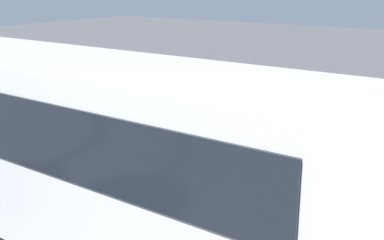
% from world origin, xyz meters
% --- Properties ---
extents(ground_plane, '(80.00, 80.00, 0.00)m').
position_xyz_m(ground_plane, '(0.00, 0.00, 0.00)').
color(ground_plane, '#4C4C51').
extents(tour_bus, '(10.47, 2.83, 3.25)m').
position_xyz_m(tour_bus, '(0.76, 4.47, 1.65)').
color(tour_bus, silver).
rests_on(tour_bus, ground_plane).
extents(spectator_far_left, '(0.57, 0.39, 1.78)m').
position_xyz_m(spectator_far_left, '(-0.17, 1.74, 1.07)').
color(spectator_far_left, black).
rests_on(spectator_far_left, ground_plane).
extents(spectator_left, '(0.57, 0.40, 1.76)m').
position_xyz_m(spectator_left, '(1.28, 1.93, 1.05)').
color(spectator_left, black).
rests_on(spectator_left, ground_plane).
extents(spectator_centre, '(0.58, 0.37, 1.72)m').
position_xyz_m(spectator_centre, '(2.55, 1.73, 1.02)').
color(spectator_centre, '#473823').
rests_on(spectator_centre, ground_plane).
extents(parked_motorcycle_silver, '(2.05, 0.58, 0.99)m').
position_xyz_m(parked_motorcycle_silver, '(3.55, 2.46, 0.48)').
color(parked_motorcycle_silver, black).
rests_on(parked_motorcycle_silver, ground_plane).
extents(stunt_motorcycle, '(1.81, 1.11, 1.80)m').
position_xyz_m(stunt_motorcycle, '(3.16, -2.49, 1.03)').
color(stunt_motorcycle, black).
rests_on(stunt_motorcycle, ground_plane).
extents(traffic_cone, '(0.34, 0.34, 0.63)m').
position_xyz_m(traffic_cone, '(1.57, -2.54, 0.30)').
color(traffic_cone, orange).
rests_on(traffic_cone, ground_plane).
extents(bay_line_c, '(0.21, 3.74, 0.01)m').
position_xyz_m(bay_line_c, '(-0.92, -0.67, 0.00)').
color(bay_line_c, white).
rests_on(bay_line_c, ground_plane).
extents(bay_line_d, '(0.23, 4.58, 0.01)m').
position_xyz_m(bay_line_d, '(1.67, -0.67, 0.00)').
color(bay_line_d, white).
rests_on(bay_line_d, ground_plane).
extents(bay_line_e, '(0.23, 4.39, 0.01)m').
position_xyz_m(bay_line_e, '(4.26, -0.67, 0.00)').
color(bay_line_e, white).
rests_on(bay_line_e, ground_plane).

